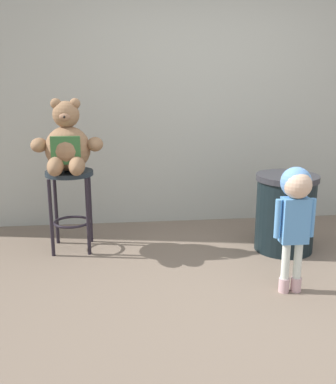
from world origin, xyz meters
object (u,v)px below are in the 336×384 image
at_px(child_walking, 295,203).
at_px(trash_bin, 285,212).
at_px(teddy_bear, 67,146).
at_px(bar_stool_with_teddy, 70,193).

bearing_deg(child_walking, trash_bin, -8.91).
height_order(teddy_bear, trash_bin, teddy_bear).
bearing_deg(teddy_bear, child_walking, -31.02).
height_order(bar_stool_with_teddy, trash_bin, bar_stool_with_teddy).
relative_size(bar_stool_with_teddy, child_walking, 0.79).
xyz_separation_m(teddy_bear, child_walking, (1.67, -1.00, -0.28)).
distance_m(teddy_bear, trash_bin, 2.02).
bearing_deg(child_walking, teddy_bear, 67.37).
height_order(bar_stool_with_teddy, child_walking, child_walking).
bearing_deg(bar_stool_with_teddy, child_walking, -31.83).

